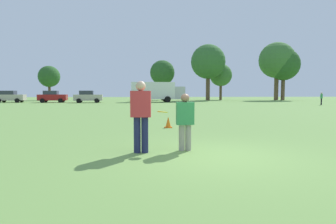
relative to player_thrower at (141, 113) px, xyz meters
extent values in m
plane|color=#6B9347|center=(1.80, -0.58, -1.02)|extent=(189.39, 189.39, 0.00)
cylinder|color=#1E234C|center=(-0.10, 0.01, -0.57)|extent=(0.17, 0.17, 0.91)
cylinder|color=#1E234C|center=(0.10, -0.01, -0.57)|extent=(0.17, 0.17, 0.91)
cube|color=red|center=(0.00, 0.00, 0.22)|extent=(0.52, 0.32, 0.66)
sphere|color=#D8AD8C|center=(0.00, 0.00, 0.66)|extent=(0.25, 0.25, 0.25)
cylinder|color=gray|center=(1.23, 0.17, -0.68)|extent=(0.16, 0.16, 0.69)
cylinder|color=gray|center=(1.06, 0.17, -0.68)|extent=(0.16, 0.16, 0.69)
cube|color=#338C4C|center=(1.15, 0.17, -0.04)|extent=(0.45, 0.26, 0.59)
sphere|color=#8C664C|center=(1.15, 0.17, 0.36)|extent=(0.22, 0.22, 0.22)
cylinder|color=yellow|center=(0.56, 0.20, 0.00)|extent=(0.27, 0.27, 0.06)
cube|color=#D8590C|center=(1.17, 5.10, -1.00)|extent=(0.32, 0.32, 0.03)
cone|color=orange|center=(1.17, 5.10, -0.76)|extent=(0.24, 0.24, 0.45)
cube|color=#B7AD99|center=(-20.16, 39.03, -0.24)|extent=(4.31, 2.08, 0.90)
cube|color=#2D333D|center=(-20.41, 39.01, 0.48)|extent=(2.11, 1.77, 0.64)
cylinder|color=black|center=(-18.93, 40.12, -0.69)|extent=(0.67, 0.26, 0.66)
cylinder|color=black|center=(-18.80, 38.12, -0.69)|extent=(0.67, 0.26, 0.66)
cylinder|color=black|center=(-21.53, 39.94, -0.69)|extent=(0.67, 0.26, 0.66)
cube|color=maroon|center=(-13.64, 38.49, -0.24)|extent=(4.31, 2.08, 0.90)
cube|color=#2D333D|center=(-13.89, 38.47, 0.48)|extent=(2.11, 1.77, 0.64)
cylinder|color=black|center=(-12.41, 39.58, -0.69)|extent=(0.67, 0.26, 0.66)
cylinder|color=black|center=(-12.28, 37.58, -0.69)|extent=(0.67, 0.26, 0.66)
cylinder|color=black|center=(-15.01, 39.40, -0.69)|extent=(0.67, 0.26, 0.66)
cylinder|color=black|center=(-14.88, 37.41, -0.69)|extent=(0.67, 0.26, 0.66)
cube|color=#B7AD99|center=(-8.02, 37.21, -0.24)|extent=(4.31, 2.08, 0.90)
cube|color=#2D333D|center=(-8.27, 37.20, 0.48)|extent=(2.11, 1.77, 0.64)
cylinder|color=black|center=(-6.79, 38.30, -0.69)|extent=(0.67, 0.26, 0.66)
cylinder|color=black|center=(-6.65, 36.31, -0.69)|extent=(0.67, 0.26, 0.66)
cylinder|color=black|center=(-9.39, 38.12, -0.69)|extent=(0.67, 0.26, 0.66)
cylinder|color=black|center=(-9.25, 36.13, -0.69)|extent=(0.67, 0.26, 0.66)
cube|color=white|center=(1.82, 38.74, 0.81)|extent=(6.95, 2.95, 2.70)
cube|color=#B2B2B7|center=(6.01, 39.02, 0.46)|extent=(1.95, 2.42, 2.00)
cylinder|color=black|center=(3.94, 40.26, -0.54)|extent=(0.98, 0.34, 0.96)
cylinder|color=black|center=(4.12, 37.52, -0.54)|extent=(0.98, 0.34, 0.96)
cylinder|color=black|center=(-0.47, 39.96, -0.54)|extent=(0.98, 0.34, 0.96)
cylinder|color=black|center=(-0.29, 37.22, -0.54)|extent=(0.98, 0.34, 0.96)
cylinder|color=black|center=(22.16, 26.20, -0.62)|extent=(0.15, 0.15, 0.80)
cylinder|color=black|center=(22.25, 26.34, -0.62)|extent=(0.15, 0.15, 0.80)
cube|color=#338C4C|center=(22.20, 26.27, 0.06)|extent=(0.44, 0.50, 0.57)
sphere|color=beige|center=(22.20, 26.27, 0.45)|extent=(0.22, 0.22, 0.22)
cylinder|color=brown|center=(-18.28, 51.97, 0.45)|extent=(0.49, 0.49, 2.95)
sphere|color=#285623|center=(-18.28, 51.97, 3.72)|extent=(4.21, 4.21, 4.21)
cylinder|color=brown|center=(4.21, 50.11, 0.70)|extent=(0.57, 0.57, 3.43)
sphere|color=#285623|center=(4.21, 50.11, 4.50)|extent=(4.91, 4.91, 4.91)
cylinder|color=brown|center=(13.09, 48.39, 1.34)|extent=(0.79, 0.79, 4.72)
sphere|color=#33662D|center=(13.09, 48.39, 6.57)|extent=(6.75, 6.75, 6.75)
cylinder|color=brown|center=(16.49, 51.31, 0.59)|extent=(0.54, 0.54, 3.21)
sphere|color=#3D7033|center=(16.49, 51.31, 4.15)|extent=(4.59, 4.59, 4.59)
cylinder|color=brown|center=(27.11, 48.34, 1.48)|extent=(0.83, 0.83, 4.99)
sphere|color=#3D7033|center=(27.11, 48.34, 7.00)|extent=(7.13, 7.13, 7.13)
cylinder|color=brown|center=(28.28, 47.87, 1.20)|extent=(0.74, 0.74, 4.43)
sphere|color=#285623|center=(28.28, 47.87, 6.11)|extent=(6.33, 6.33, 6.33)
camera|label=1|loc=(0.02, -7.18, 0.50)|focal=30.57mm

